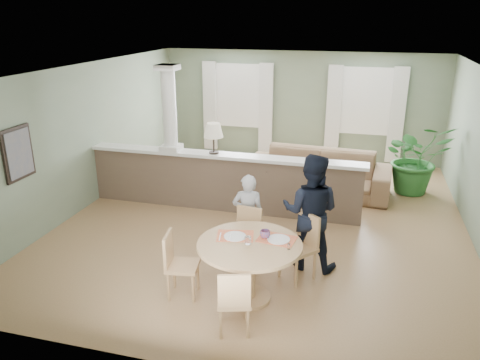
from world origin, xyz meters
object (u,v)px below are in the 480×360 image
(dining_table, at_px, (250,255))
(chair_near, at_px, (234,299))
(chair_far_man, at_px, (302,243))
(man_person, at_px, (311,212))
(houseplant, at_px, (416,158))
(chair_far_boy, at_px, (246,235))
(chair_side, at_px, (177,262))
(sofa, at_px, (317,172))
(child_person, at_px, (248,215))

(dining_table, height_order, chair_near, dining_table)
(chair_far_man, bearing_deg, chair_near, -71.90)
(dining_table, xyz_separation_m, man_person, (0.64, 1.06, 0.22))
(houseplant, relative_size, chair_far_boy, 1.64)
(chair_far_boy, distance_m, chair_near, 1.59)
(houseplant, bearing_deg, chair_near, -113.57)
(dining_table, distance_m, chair_far_boy, 0.86)
(chair_side, bearing_deg, sofa, -26.66)
(dining_table, xyz_separation_m, child_person, (-0.32, 1.16, 0.01))
(chair_far_boy, height_order, chair_far_man, chair_far_man)
(dining_table, distance_m, chair_side, 0.97)
(chair_far_man, xyz_separation_m, chair_near, (-0.57, -1.48, -0.05))
(chair_near, xyz_separation_m, child_person, (-0.32, 1.92, 0.19))
(child_person, bearing_deg, chair_far_man, 144.12)
(houseplant, relative_size, chair_near, 1.74)
(houseplant, distance_m, chair_near, 5.94)
(man_person, bearing_deg, sofa, -81.66)
(houseplant, relative_size, chair_far_man, 1.57)
(child_person, bearing_deg, chair_far_boy, 91.04)
(chair_near, distance_m, chair_side, 1.12)
(sofa, relative_size, child_person, 2.25)
(chair_far_man, relative_size, man_person, 0.55)
(chair_far_man, xyz_separation_m, child_person, (-0.89, 0.44, 0.13))
(chair_near, relative_size, chair_side, 0.96)
(dining_table, height_order, chair_side, dining_table)
(dining_table, relative_size, chair_far_man, 1.42)
(houseplant, bearing_deg, man_person, -115.57)
(houseplant, relative_size, child_person, 1.13)
(houseplant, xyz_separation_m, chair_far_boy, (-2.62, -3.88, -0.25))
(sofa, xyz_separation_m, chair_far_man, (0.15, -3.44, 0.09))
(dining_table, height_order, chair_far_man, chair_far_man)
(chair_far_man, xyz_separation_m, chair_side, (-1.52, -0.88, -0.03))
(houseplant, xyz_separation_m, chair_side, (-3.32, -4.85, -0.25))
(dining_table, bearing_deg, chair_near, -90.16)
(sofa, distance_m, chair_far_boy, 3.42)
(houseplant, relative_size, dining_table, 1.11)
(houseplant, xyz_separation_m, dining_table, (-2.37, -4.69, -0.10))
(chair_side, bearing_deg, man_person, -61.60)
(chair_far_boy, height_order, child_person, child_person)
(chair_side, relative_size, man_person, 0.51)
(sofa, height_order, houseplant, houseplant)
(chair_side, distance_m, child_person, 1.47)
(chair_near, distance_m, child_person, 1.95)
(chair_side, bearing_deg, houseplant, -43.55)
(sofa, distance_m, chair_near, 4.94)
(dining_table, distance_m, child_person, 1.20)
(chair_far_man, bearing_deg, houseplant, 104.86)
(houseplant, bearing_deg, dining_table, -116.85)
(chair_far_boy, relative_size, chair_near, 1.06)
(sofa, xyz_separation_m, chair_side, (-1.36, -4.32, 0.06))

